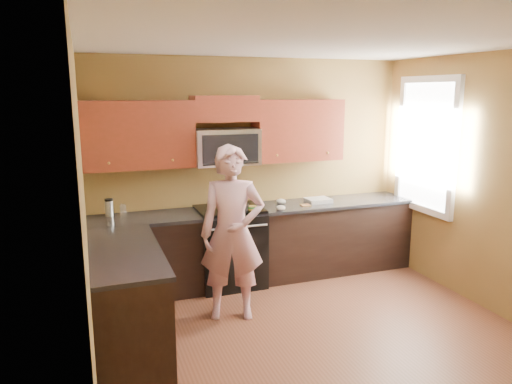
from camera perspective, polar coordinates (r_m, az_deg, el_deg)
name	(u,v)px	position (r m, az deg, el deg)	size (l,w,h in m)	color
floor	(324,344)	(4.74, 7.96, -17.30)	(4.00, 4.00, 0.00)	brown
ceiling	(333,41)	(4.17, 9.06, 17.19)	(4.00, 4.00, 0.00)	white
wall_back	(252,168)	(6.06, -0.46, 2.79)	(4.00, 4.00, 0.00)	brown
wall_left	(85,223)	(3.77, -19.48, -3.46)	(4.00, 4.00, 0.00)	brown
wall_right	(505,187)	(5.48, 27.26, 0.51)	(4.00, 4.00, 0.00)	brown
cabinet_back_run	(260,245)	(6.00, 0.51, -6.25)	(4.00, 0.60, 0.88)	black
cabinet_left_run	(127,300)	(4.65, -15.00, -12.20)	(0.60, 1.60, 0.88)	black
countertop_back	(261,209)	(5.86, 0.55, -2.00)	(4.00, 0.62, 0.04)	black
countertop_left	(125,252)	(4.48, -15.19, -6.80)	(0.62, 1.60, 0.04)	black
stove	(230,246)	(5.84, -3.11, -6.40)	(0.76, 0.65, 0.95)	black
microwave	(226,164)	(5.74, -3.58, 3.27)	(0.76, 0.40, 0.42)	silver
upper_cab_left	(140,168)	(5.58, -13.50, 2.73)	(1.22, 0.33, 0.75)	maroon
upper_cab_right	(297,160)	(6.09, 4.87, 3.75)	(1.12, 0.33, 0.75)	maroon
upper_cab_over_mw	(224,109)	(5.71, -3.76, 9.78)	(0.76, 0.33, 0.30)	maroon
window	(426,145)	(6.29, 19.44, 5.21)	(0.06, 1.06, 1.66)	white
woman	(232,233)	(4.90, -2.81, -4.88)	(0.65, 0.43, 1.79)	#CA6584
frying_pan	(237,209)	(5.64, -2.29, -2.05)	(0.29, 0.51, 0.07)	black
butter_tub	(252,212)	(5.63, -0.43, -2.38)	(0.12, 0.12, 0.09)	gold
toast_slice	(305,205)	(5.96, 5.85, -1.57)	(0.11, 0.11, 0.01)	#B27F47
napkin_a	(281,208)	(5.71, 2.93, -1.88)	(0.11, 0.12, 0.06)	silver
napkin_b	(281,202)	(6.02, 2.96, -1.13)	(0.12, 0.13, 0.07)	silver
dish_towel	(318,200)	(6.17, 7.33, -0.97)	(0.30, 0.24, 0.05)	silver
travel_mug	(110,216)	(5.69, -16.84, -2.74)	(0.09, 0.09, 0.20)	silver
glass_a	(123,210)	(5.69, -15.39, -2.02)	(0.07, 0.07, 0.12)	silver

